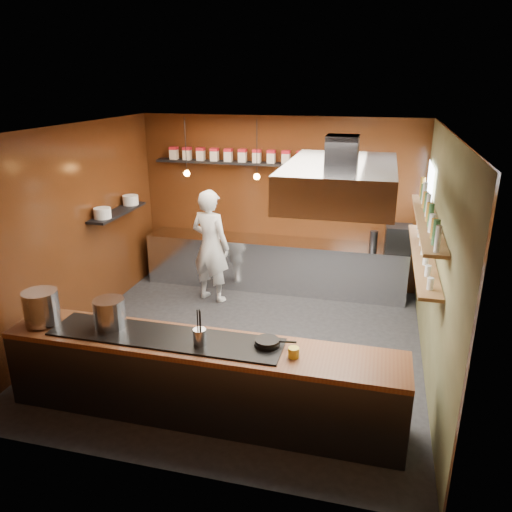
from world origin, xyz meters
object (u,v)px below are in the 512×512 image
(stockpot_large, at_px, (41,307))
(stockpot_small, at_px, (110,313))
(espresso_machine, at_px, (399,238))
(chef, at_px, (211,246))
(extractor_hood, at_px, (340,180))

(stockpot_large, height_order, stockpot_small, stockpot_large)
(espresso_machine, relative_size, chef, 0.22)
(stockpot_large, relative_size, chef, 0.21)
(extractor_hood, height_order, espresso_machine, extractor_hood)
(extractor_hood, bearing_deg, stockpot_small, -154.47)
(extractor_hood, height_order, stockpot_large, extractor_hood)
(stockpot_small, distance_m, espresso_machine, 4.85)
(extractor_hood, relative_size, stockpot_small, 5.69)
(stockpot_large, distance_m, espresso_machine, 5.48)
(stockpot_small, height_order, chef, chef)
(extractor_hood, relative_size, stockpot_large, 5.09)
(stockpot_large, height_order, chef, chef)
(extractor_hood, distance_m, stockpot_small, 2.99)
(extractor_hood, bearing_deg, stockpot_large, -158.77)
(stockpot_small, height_order, espresso_machine, espresso_machine)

